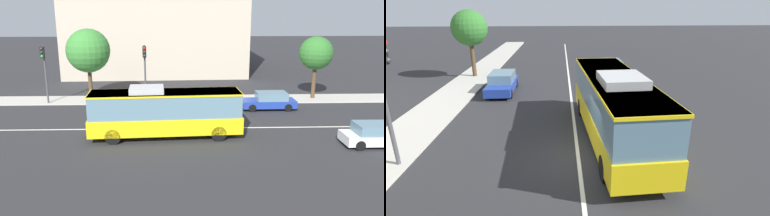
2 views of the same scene
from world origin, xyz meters
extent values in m
plane|color=#28282B|center=(0.00, 0.00, 0.00)|extent=(160.00, 160.00, 0.00)
cube|color=#B2ADA3|center=(0.00, 8.42, 0.07)|extent=(80.00, 2.99, 0.14)
cube|color=silver|center=(0.00, 0.00, 0.01)|extent=(76.00, 0.16, 0.01)
cube|color=yellow|center=(1.84, -1.79, 0.98)|extent=(10.13, 3.09, 1.10)
cube|color=slate|center=(1.84, -1.79, 2.31)|extent=(9.93, 3.00, 1.58)
cube|color=yellow|center=(1.84, -1.79, 3.04)|extent=(10.03, 3.06, 0.12)
cube|color=#B2B2B2|center=(0.64, -1.86, 3.28)|extent=(2.30, 1.93, 0.36)
cylinder|color=black|center=(5.17, -0.49, 0.50)|extent=(1.02, 0.36, 1.00)
cylinder|color=black|center=(5.30, -2.68, 0.50)|extent=(1.02, 0.36, 1.00)
cylinder|color=black|center=(-1.62, -0.89, 0.50)|extent=(1.02, 0.36, 1.00)
cylinder|color=black|center=(-1.49, -3.08, 0.50)|extent=(1.02, 0.36, 1.00)
cube|color=white|center=(15.25, -3.91, 0.52)|extent=(4.51, 1.83, 0.60)
cube|color=slate|center=(15.00, -3.91, 1.14)|extent=(2.53, 1.67, 0.64)
cylinder|color=black|center=(13.75, -3.10, 0.32)|extent=(0.64, 0.22, 0.64)
cylinder|color=black|center=(13.74, -4.70, 0.32)|extent=(0.64, 0.22, 0.64)
cube|color=#1E3899|center=(10.27, 5.06, 0.52)|extent=(4.52, 1.86, 0.60)
cube|color=slate|center=(10.52, 5.06, 1.14)|extent=(2.54, 1.69, 0.64)
cylinder|color=black|center=(8.78, 4.24, 0.32)|extent=(0.64, 0.23, 0.64)
cylinder|color=black|center=(8.76, 5.84, 0.32)|extent=(0.64, 0.23, 0.64)
cylinder|color=black|center=(11.78, 4.28, 0.32)|extent=(0.64, 0.23, 0.64)
cylinder|color=black|center=(11.76, 5.88, 0.32)|extent=(0.64, 0.23, 0.64)
cylinder|color=#47474C|center=(-0.22, 7.29, 2.60)|extent=(0.16, 0.16, 5.20)
cube|color=black|center=(-0.20, 7.01, 4.65)|extent=(0.33, 0.30, 0.96)
sphere|color=red|center=(-0.20, 6.86, 4.97)|extent=(0.22, 0.22, 0.22)
sphere|color=#2D2D2D|center=(-0.20, 6.86, 4.65)|extent=(0.22, 0.22, 0.22)
sphere|color=#2D2D2D|center=(-0.20, 6.86, 4.33)|extent=(0.22, 0.22, 0.22)
cylinder|color=#47474C|center=(-8.84, 7.27, 2.60)|extent=(0.16, 0.16, 5.20)
cube|color=black|center=(-8.86, 6.99, 4.65)|extent=(0.34, 0.30, 0.96)
sphere|color=#2D2D2D|center=(-8.87, 6.84, 4.97)|extent=(0.22, 0.22, 0.22)
sphere|color=#2D2D2D|center=(-8.87, 6.84, 4.65)|extent=(0.22, 0.22, 0.22)
sphere|color=#1ED838|center=(-8.87, 6.84, 4.33)|extent=(0.22, 0.22, 0.22)
cylinder|color=#4C3823|center=(15.21, 8.42, 1.59)|extent=(0.36, 0.36, 3.18)
sphere|color=#2D6B28|center=(15.21, 8.42, 4.31)|extent=(3.02, 3.02, 3.02)
cylinder|color=#4C3823|center=(-5.42, 8.91, 1.54)|extent=(0.36, 0.36, 3.07)
sphere|color=#387F33|center=(-5.42, 8.91, 4.55)|extent=(3.95, 3.95, 3.95)
cube|color=#B7A893|center=(-0.11, 25.09, 6.80)|extent=(22.13, 14.90, 13.60)
cube|color=slate|center=(10.78, 25.42, 2.11)|extent=(0.46, 12.83, 1.50)
cube|color=slate|center=(10.78, 25.42, 5.51)|extent=(0.46, 12.83, 1.50)
cube|color=slate|center=(10.78, 25.42, 8.91)|extent=(0.46, 12.83, 1.50)
camera|label=1|loc=(2.75, -26.68, 8.70)|focal=36.56mm
camera|label=2|loc=(-10.97, 0.65, 6.23)|focal=27.29mm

